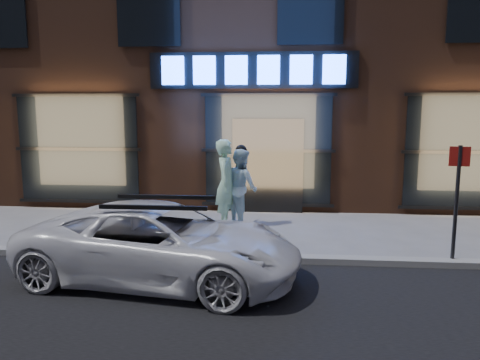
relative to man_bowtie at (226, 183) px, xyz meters
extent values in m
plane|color=slate|center=(0.88, -2.38, -0.99)|extent=(90.00, 90.00, 0.00)
cube|color=gray|center=(0.88, -2.38, -0.93)|extent=(60.00, 0.25, 0.12)
cube|color=#54301E|center=(0.88, 5.62, 4.01)|extent=(30.00, 8.00, 10.00)
cube|color=black|center=(0.48, 1.57, 2.61)|extent=(5.20, 0.06, 0.90)
cube|color=black|center=(0.88, 1.54, 0.21)|extent=(1.80, 0.10, 2.40)
cube|color=#FFBF72|center=(-4.12, 1.60, 0.61)|extent=(3.00, 0.04, 2.60)
cube|color=black|center=(-4.12, 1.56, 0.61)|extent=(3.20, 0.06, 2.80)
cube|color=#FFBF72|center=(0.88, 1.60, 0.61)|extent=(3.00, 0.04, 2.60)
cube|color=black|center=(0.88, 1.56, 0.61)|extent=(3.20, 0.06, 2.80)
cube|color=#FFBF72|center=(5.88, 1.60, 0.61)|extent=(3.00, 0.04, 2.60)
cube|color=black|center=(5.88, 1.56, 0.61)|extent=(3.20, 0.06, 2.80)
cube|color=black|center=(-2.12, 1.56, 4.01)|extent=(1.60, 0.06, 1.60)
cube|color=black|center=(1.88, 1.56, 4.01)|extent=(1.60, 0.06, 1.60)
cube|color=#2659FF|center=(-1.52, 1.50, 2.61)|extent=(0.55, 0.12, 0.70)
cube|color=#2659FF|center=(-0.72, 1.50, 2.61)|extent=(0.55, 0.12, 0.70)
cube|color=#2659FF|center=(0.08, 1.50, 2.61)|extent=(0.55, 0.12, 0.70)
cube|color=#2659FF|center=(0.88, 1.50, 2.61)|extent=(0.55, 0.12, 0.70)
cube|color=#2659FF|center=(1.68, 1.50, 2.61)|extent=(0.55, 0.12, 0.70)
cube|color=#2659FF|center=(2.48, 1.50, 2.61)|extent=(0.55, 0.12, 0.70)
imported|color=#B8F2D0|center=(0.00, 0.00, 0.00)|extent=(0.51, 0.74, 1.99)
imported|color=white|center=(0.32, 0.21, -0.11)|extent=(1.03, 1.09, 1.77)
imported|color=silver|center=(-0.62, -3.43, -0.39)|extent=(4.61, 2.63, 1.21)
cylinder|color=#262628|center=(4.19, -2.27, 0.04)|extent=(0.07, 0.07, 2.07)
cube|color=#A01712|center=(4.19, -2.27, 0.89)|extent=(0.33, 0.08, 0.33)
camera|label=1|loc=(1.22, -10.32, 1.72)|focal=35.00mm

